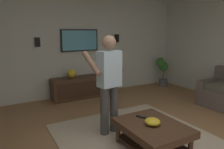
{
  "coord_description": "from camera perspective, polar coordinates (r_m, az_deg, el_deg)",
  "views": [
    {
      "loc": [
        -2.0,
        1.83,
        1.7
      ],
      "look_at": [
        1.4,
        -0.1,
        0.9
      ],
      "focal_mm": 33.88,
      "sensor_mm": 36.0,
      "label": 1
    }
  ],
  "objects": [
    {
      "name": "wall_back_tv",
      "position": [
        5.67,
        -10.8,
        7.39
      ],
      "size": [
        0.1,
        6.67,
        2.62
      ],
      "primitive_type": "cube",
      "color": "#B2B7AD",
      "rests_on": "ground"
    },
    {
      "name": "area_rug",
      "position": [
        3.47,
        8.39,
        -17.81
      ],
      "size": [
        2.77,
        2.35,
        0.01
      ],
      "primitive_type": "cube",
      "color": "tan",
      "rests_on": "ground"
    },
    {
      "name": "coffee_table",
      "position": [
        3.2,
        10.81,
        -14.71
      ],
      "size": [
        1.0,
        0.8,
        0.4
      ],
      "color": "#422B1C",
      "rests_on": "ground"
    },
    {
      "name": "media_console",
      "position": [
        5.6,
        -7.44,
        -3.3
      ],
      "size": [
        0.45,
        1.7,
        0.55
      ],
      "rotation": [
        0.0,
        0.0,
        3.14
      ],
      "color": "#422B1C",
      "rests_on": "ground"
    },
    {
      "name": "tv",
      "position": [
        5.64,
        -8.7,
        9.11
      ],
      "size": [
        0.05,
        1.0,
        0.56
      ],
      "rotation": [
        0.0,
        0.0,
        3.14
      ],
      "color": "black"
    },
    {
      "name": "person_standing",
      "position": [
        3.45,
        -0.91,
        -1.33
      ],
      "size": [
        0.59,
        0.59,
        1.64
      ],
      "rotation": [
        0.0,
        0.0,
        0.14
      ],
      "color": "#3F3F3F",
      "rests_on": "ground"
    },
    {
      "name": "potted_plant_tall",
      "position": [
        6.82,
        13.42,
        1.79
      ],
      "size": [
        0.35,
        0.38,
        0.91
      ],
      "color": "#4C4C51",
      "rests_on": "ground"
    },
    {
      "name": "bowl",
      "position": [
        3.11,
        10.85,
        -12.38
      ],
      "size": [
        0.22,
        0.22,
        0.1
      ],
      "primitive_type": "ellipsoid",
      "color": "gold",
      "rests_on": "coffee_table"
    },
    {
      "name": "remote_white",
      "position": [
        3.23,
        10.93,
        -12.16
      ],
      "size": [
        0.15,
        0.05,
        0.02
      ],
      "primitive_type": "cube",
      "rotation": [
        0.0,
        0.0,
        3.18
      ],
      "color": "white",
      "rests_on": "coffee_table"
    },
    {
      "name": "remote_black",
      "position": [
        3.35,
        7.83,
        -11.22
      ],
      "size": [
        0.15,
        0.1,
        0.02
      ],
      "primitive_type": "cube",
      "rotation": [
        0.0,
        0.0,
        3.58
      ],
      "color": "black",
      "rests_on": "coffee_table"
    },
    {
      "name": "vase_round",
      "position": [
        5.41,
        -10.77,
        0.26
      ],
      "size": [
        0.22,
        0.22,
        0.22
      ],
      "primitive_type": "sphere",
      "color": "gold",
      "rests_on": "media_console"
    },
    {
      "name": "wall_speaker_left",
      "position": [
        6.15,
        1.3,
        9.77
      ],
      "size": [
        0.06,
        0.12,
        0.22
      ],
      "primitive_type": "cube",
      "color": "black"
    },
    {
      "name": "wall_speaker_right",
      "position": [
        5.37,
        -19.51,
        8.23
      ],
      "size": [
        0.06,
        0.12,
        0.22
      ],
      "primitive_type": "cube",
      "color": "black"
    }
  ]
}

